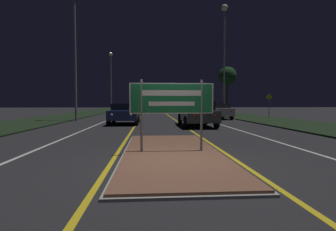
# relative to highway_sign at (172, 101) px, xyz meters

# --- Properties ---
(ground_plane) EXTENTS (160.00, 160.00, 0.00)m
(ground_plane) POSITION_rel_highway_sign_xyz_m (0.00, -1.05, -1.53)
(ground_plane) COLOR #232326
(median_island) EXTENTS (2.78, 7.19, 0.10)m
(median_island) POSITION_rel_highway_sign_xyz_m (0.00, 0.00, -1.49)
(median_island) COLOR #999993
(median_island) RESTS_ON ground_plane
(verge_left) EXTENTS (5.00, 100.00, 0.08)m
(verge_left) POSITION_rel_highway_sign_xyz_m (-9.50, 18.95, -1.49)
(verge_left) COLOR black
(verge_left) RESTS_ON ground_plane
(verge_right) EXTENTS (5.00, 100.00, 0.08)m
(verge_right) POSITION_rel_highway_sign_xyz_m (9.50, 18.95, -1.49)
(verge_right) COLOR black
(verge_right) RESTS_ON ground_plane
(centre_line_yellow_left) EXTENTS (0.12, 70.00, 0.01)m
(centre_line_yellow_left) POSITION_rel_highway_sign_xyz_m (-1.58, 23.95, -1.53)
(centre_line_yellow_left) COLOR gold
(centre_line_yellow_left) RESTS_ON ground_plane
(centre_line_yellow_right) EXTENTS (0.12, 70.00, 0.01)m
(centre_line_yellow_right) POSITION_rel_highway_sign_xyz_m (1.58, 23.95, -1.53)
(centre_line_yellow_right) COLOR gold
(centre_line_yellow_right) RESTS_ON ground_plane
(lane_line_white_left) EXTENTS (0.12, 70.00, 0.01)m
(lane_line_white_left) POSITION_rel_highway_sign_xyz_m (-4.20, 23.95, -1.53)
(lane_line_white_left) COLOR silver
(lane_line_white_left) RESTS_ON ground_plane
(lane_line_white_right) EXTENTS (0.12, 70.00, 0.01)m
(lane_line_white_right) POSITION_rel_highway_sign_xyz_m (4.20, 23.95, -1.53)
(lane_line_white_right) COLOR silver
(lane_line_white_right) RESTS_ON ground_plane
(edge_line_white_left) EXTENTS (0.10, 70.00, 0.01)m
(edge_line_white_left) POSITION_rel_highway_sign_xyz_m (-7.20, 23.95, -1.53)
(edge_line_white_left) COLOR silver
(edge_line_white_left) RESTS_ON ground_plane
(edge_line_white_right) EXTENTS (0.10, 70.00, 0.01)m
(edge_line_white_right) POSITION_rel_highway_sign_xyz_m (7.20, 23.95, -1.53)
(edge_line_white_right) COLOR silver
(edge_line_white_right) RESTS_ON ground_plane
(highway_sign) EXTENTS (2.40, 0.07, 2.04)m
(highway_sign) POSITION_rel_highway_sign_xyz_m (0.00, 0.00, 0.00)
(highway_sign) COLOR gray
(highway_sign) RESTS_ON median_island
(streetlight_left_near) EXTENTS (0.60, 0.60, 10.42)m
(streetlight_left_near) POSITION_rel_highway_sign_xyz_m (-6.56, 14.16, 5.53)
(streetlight_left_near) COLOR gray
(streetlight_left_near) RESTS_ON ground_plane
(streetlight_left_far) EXTENTS (0.51, 0.51, 8.67)m
(streetlight_left_far) POSITION_rel_highway_sign_xyz_m (-6.14, 30.67, 4.00)
(streetlight_left_far) COLOR gray
(streetlight_left_far) RESTS_ON ground_plane
(streetlight_right_near) EXTENTS (0.62, 0.62, 10.86)m
(streetlight_right_near) POSITION_rel_highway_sign_xyz_m (6.53, 17.46, 5.85)
(streetlight_right_near) COLOR gray
(streetlight_right_near) RESTS_ON ground_plane
(car_receding_0) EXTENTS (2.02, 4.84, 1.56)m
(car_receding_0) POSITION_rel_highway_sign_xyz_m (2.37, 8.97, -0.71)
(car_receding_0) COLOR #4C514C
(car_receding_0) RESTS_ON ground_plane
(car_receding_1) EXTENTS (1.94, 4.78, 1.41)m
(car_receding_1) POSITION_rel_highway_sign_xyz_m (5.76, 16.65, -0.77)
(car_receding_1) COLOR silver
(car_receding_1) RESTS_ON ground_plane
(car_receding_2) EXTENTS (2.01, 4.81, 1.55)m
(car_receding_2) POSITION_rel_highway_sign_xyz_m (5.54, 25.51, -0.73)
(car_receding_2) COLOR #4C514C
(car_receding_2) RESTS_ON ground_plane
(car_approaching_0) EXTENTS (2.03, 4.06, 1.44)m
(car_approaching_0) POSITION_rel_highway_sign_xyz_m (-2.38, 11.00, -0.76)
(car_approaching_0) COLOR navy
(car_approaching_0) RESTS_ON ground_plane
(warning_sign) EXTENTS (0.60, 0.06, 2.24)m
(warning_sign) POSITION_rel_highway_sign_xyz_m (10.26, 15.70, -0.10)
(warning_sign) COLOR gray
(warning_sign) RESTS_ON verge_right
(roadside_palm_right) EXTENTS (2.18, 2.18, 5.75)m
(roadside_palm_right) POSITION_rel_highway_sign_xyz_m (8.70, 23.52, 3.15)
(roadside_palm_right) COLOR #4C3823
(roadside_palm_right) RESTS_ON verge_right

